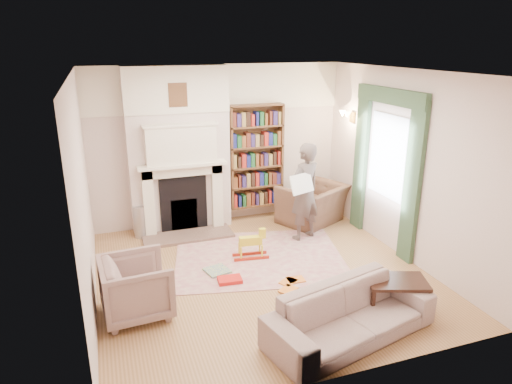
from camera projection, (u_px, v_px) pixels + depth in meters
name	position (u px, v px, depth m)	size (l,w,h in m)	color
floor	(262.00, 273.00, 6.53)	(4.50, 4.50, 0.00)	olive
ceiling	(263.00, 72.00, 5.65)	(4.50, 4.50, 0.00)	white
wall_back	(219.00, 145.00, 8.11)	(4.50, 4.50, 0.00)	beige
wall_front	(348.00, 248.00, 4.07)	(4.50, 4.50, 0.00)	beige
wall_left	(83.00, 198.00, 5.39)	(4.50, 4.50, 0.00)	beige
wall_right	(404.00, 166.00, 6.79)	(4.50, 4.50, 0.00)	beige
fireplace	(179.00, 152.00, 7.70)	(1.70, 0.58, 2.80)	beige
bookcase	(256.00, 156.00, 8.26)	(1.00, 0.24, 1.85)	brown
window	(388.00, 156.00, 7.13)	(0.02, 0.90, 1.30)	silver
curtain_left	(412.00, 184.00, 6.57)	(0.07, 0.32, 2.40)	#314A2F
curtain_right	(361.00, 161.00, 7.82)	(0.07, 0.32, 2.40)	#314A2F
pelmet	(391.00, 96.00, 6.82)	(0.09, 1.70, 0.24)	#314A2F
wall_sconce	(343.00, 118.00, 7.91)	(0.20, 0.24, 0.24)	gold
rug	(259.00, 257.00, 7.00)	(2.52, 1.94, 0.01)	#C4B794
armchair_reading	(312.00, 204.00, 8.27)	(1.09, 0.95, 0.71)	#452D24
armchair_left	(137.00, 287.00, 5.45)	(0.78, 0.81, 0.73)	gray
sofa	(351.00, 314.00, 5.05)	(1.97, 0.77, 0.58)	#AEA190
man_reading	(305.00, 192.00, 7.45)	(0.60, 0.39, 1.64)	#514541
newspaper	(302.00, 184.00, 7.15)	(0.44, 0.02, 0.31)	white
coffee_table	(395.00, 297.00, 5.51)	(0.70, 0.45, 0.45)	black
paraffin_heater	(141.00, 221.00, 7.68)	(0.24, 0.24, 0.55)	#9D9EA4
rocking_horse	(251.00, 244.00, 6.92)	(0.54, 0.22, 0.47)	yellow
board_game	(217.00, 271.00, 6.55)	(0.32, 0.32, 0.03)	#D0D44B
game_box_lid	(230.00, 280.00, 6.27)	(0.33, 0.22, 0.05)	red
comic_annuals	(291.00, 284.00, 6.21)	(0.48, 0.48, 0.02)	red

